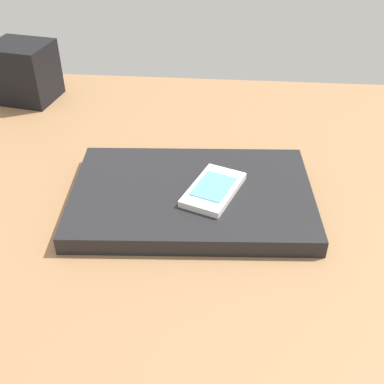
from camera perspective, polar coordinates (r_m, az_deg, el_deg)
desk_surface at (r=74.70cm, az=-5.47°, el=0.25°), size 120.00×80.00×3.00cm
laptop_closed at (r=68.43cm, az=-0.00°, el=-0.50°), size 35.14×24.18×2.52cm
cell_phone_on_laptop at (r=66.82cm, az=2.55°, el=0.32°), size 9.12×11.69×1.10cm
desk_organizer at (r=102.32cm, az=-19.24°, el=13.26°), size 12.55×11.43×11.11cm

